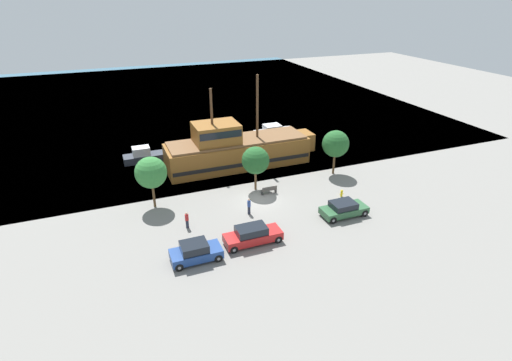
% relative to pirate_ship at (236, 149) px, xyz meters
% --- Properties ---
extents(ground_plane, '(160.00, 160.00, 0.00)m').
position_rel_pirate_ship_xyz_m(ground_plane, '(-0.70, -9.11, -2.05)').
color(ground_plane, gray).
extents(water_surface, '(80.00, 80.00, 0.00)m').
position_rel_pirate_ship_xyz_m(water_surface, '(-0.70, 34.89, -2.05)').
color(water_surface, '#38667F').
rests_on(water_surface, ground).
extents(pirate_ship, '(18.11, 4.94, 10.60)m').
position_rel_pirate_ship_xyz_m(pirate_ship, '(0.00, 0.00, 0.00)').
color(pirate_ship, brown).
rests_on(pirate_ship, water_surface).
extents(moored_boat_dockside, '(5.13, 1.90, 1.85)m').
position_rel_pirate_ship_xyz_m(moored_boat_dockside, '(-10.08, 5.46, -1.37)').
color(moored_boat_dockside, '#2D333D').
rests_on(moored_boat_dockside, water_surface).
extents(moored_boat_outer, '(5.80, 2.53, 1.71)m').
position_rel_pirate_ship_xyz_m(moored_boat_outer, '(8.56, 8.03, -1.42)').
color(moored_boat_outer, silver).
rests_on(moored_boat_outer, water_surface).
extents(parked_car_curb_front, '(3.98, 1.94, 1.58)m').
position_rel_pirate_ship_xyz_m(parked_car_curb_front, '(-8.98, -16.44, -1.28)').
color(parked_car_curb_front, navy).
rests_on(parked_car_curb_front, ground_plane).
extents(parked_car_curb_mid, '(4.37, 1.99, 1.43)m').
position_rel_pirate_ship_xyz_m(parked_car_curb_mid, '(5.49, -14.83, -1.33)').
color(parked_car_curb_mid, '#2D5B38').
rests_on(parked_car_curb_mid, ground_plane).
extents(parked_car_curb_rear, '(4.84, 1.81, 1.60)m').
position_rel_pirate_ship_xyz_m(parked_car_curb_rear, '(-4.03, -15.89, -1.27)').
color(parked_car_curb_rear, '#B21E1E').
rests_on(parked_car_curb_rear, ground_plane).
extents(fire_hydrant, '(0.42, 0.25, 0.76)m').
position_rel_pirate_ship_xyz_m(fire_hydrant, '(7.41, -11.52, -1.64)').
color(fire_hydrant, yellow).
rests_on(fire_hydrant, ground_plane).
extents(bench_promenade_east, '(1.63, 0.45, 0.85)m').
position_rel_pirate_ship_xyz_m(bench_promenade_east, '(0.78, -8.21, -1.62)').
color(bench_promenade_east, '#4C4742').
rests_on(bench_promenade_east, ground_plane).
extents(pedestrian_walking_near, '(0.32, 0.32, 1.62)m').
position_rel_pirate_ship_xyz_m(pedestrian_walking_near, '(-2.61, -11.31, -1.24)').
color(pedestrian_walking_near, '#232838').
rests_on(pedestrian_walking_near, ground_plane).
extents(pedestrian_walking_far, '(0.32, 0.32, 1.56)m').
position_rel_pirate_ship_xyz_m(pedestrian_walking_far, '(-8.56, -11.55, -1.27)').
color(pedestrian_walking_far, '#232838').
rests_on(pedestrian_walking_far, ground_plane).
extents(tree_row_east, '(3.01, 3.01, 5.16)m').
position_rel_pirate_ship_xyz_m(tree_row_east, '(-10.66, -6.62, 1.59)').
color(tree_row_east, brown).
rests_on(tree_row_east, ground_plane).
extents(tree_row_mideast, '(2.86, 2.86, 4.75)m').
position_rel_pirate_ship_xyz_m(tree_row_mideast, '(-0.16, -6.75, 1.26)').
color(tree_row_mideast, brown).
rests_on(tree_row_mideast, ground_plane).
extents(tree_row_midwest, '(2.99, 2.99, 5.12)m').
position_rel_pirate_ship_xyz_m(tree_row_midwest, '(9.62, -6.28, 1.57)').
color(tree_row_midwest, brown).
rests_on(tree_row_midwest, ground_plane).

